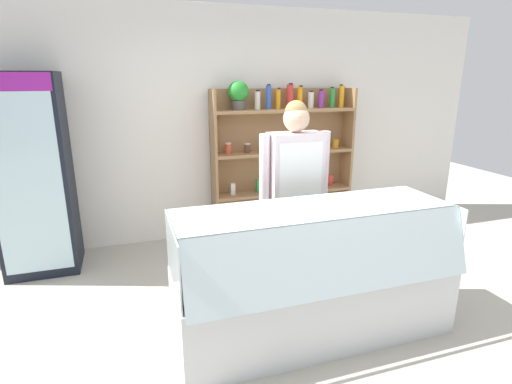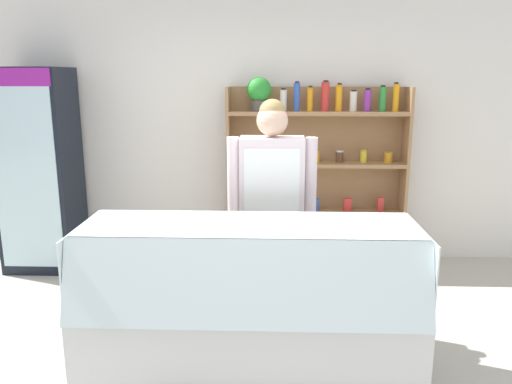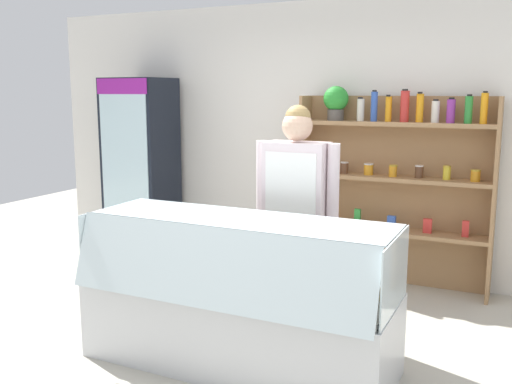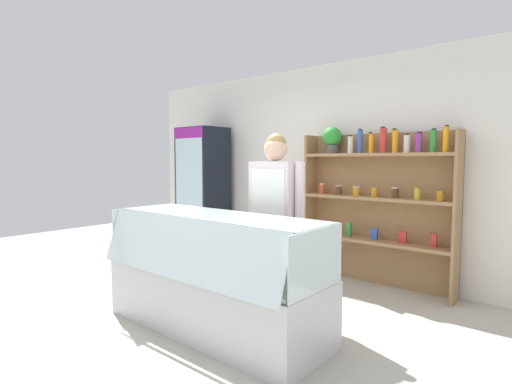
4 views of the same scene
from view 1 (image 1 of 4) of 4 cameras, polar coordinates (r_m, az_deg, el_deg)
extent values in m
plane|color=#B7B2A3|center=(3.33, 6.90, -19.09)|extent=(12.00, 12.00, 0.00)
cube|color=white|center=(4.89, -3.90, 9.46)|extent=(6.80, 0.10, 2.70)
cube|color=black|center=(4.47, -29.21, 2.01)|extent=(0.67, 0.56, 1.97)
cube|color=silver|center=(4.19, -29.88, 1.11)|extent=(0.59, 0.01, 1.77)
cube|color=#8C1E8C|center=(4.09, -31.67, 13.28)|extent=(0.63, 0.01, 0.16)
cylinder|color=#9E6623|center=(4.48, -31.21, -6.69)|extent=(0.07, 0.07, 0.21)
cylinder|color=red|center=(4.46, -29.43, -6.92)|extent=(0.06, 0.06, 0.16)
cylinder|color=silver|center=(4.43, -27.70, -6.59)|extent=(0.07, 0.07, 0.19)
cylinder|color=red|center=(4.40, -25.94, -6.41)|extent=(0.07, 0.07, 0.20)
cylinder|color=#2D8C38|center=(4.33, -31.88, -0.43)|extent=(0.06, 0.06, 0.18)
cylinder|color=silver|center=(4.29, -29.48, -0.36)|extent=(0.06, 0.06, 0.16)
cylinder|color=silver|center=(4.25, -27.06, -0.20)|extent=(0.05, 0.05, 0.15)
cylinder|color=#3356B2|center=(4.20, -31.39, 6.40)|extent=(0.06, 0.06, 0.16)
cylinder|color=orange|center=(4.17, -29.55, 6.66)|extent=(0.05, 0.05, 0.17)
cylinder|color=#3356B2|center=(4.15, -27.70, 7.11)|extent=(0.06, 0.06, 0.20)
cube|color=#9E754C|center=(5.05, 3.39, 4.41)|extent=(1.77, 0.02, 1.78)
cube|color=#9E754C|center=(4.67, -5.98, 3.38)|extent=(0.03, 0.28, 1.78)
cube|color=#9E754C|center=(5.31, 12.75, 4.61)|extent=(0.03, 0.28, 1.78)
cube|color=#9E754C|center=(5.01, 3.90, 0.10)|extent=(1.71, 0.28, 0.04)
cube|color=#9E754C|center=(4.90, 4.01, 5.72)|extent=(1.71, 0.28, 0.04)
cube|color=#9E754C|center=(4.83, 4.13, 11.56)|extent=(1.71, 0.28, 0.04)
cylinder|color=#4C4742|center=(4.64, -2.52, 12.27)|extent=(0.15, 0.15, 0.10)
sphere|color=#278D2D|center=(4.63, -2.54, 14.15)|extent=(0.24, 0.24, 0.24)
cylinder|color=silver|center=(4.73, 0.20, 12.96)|extent=(0.07, 0.07, 0.20)
cylinder|color=black|center=(4.70, 0.29, 14.29)|extent=(0.04, 0.04, 0.02)
cylinder|color=#3356B2|center=(4.75, 1.80, 13.35)|extent=(0.06, 0.06, 0.27)
cylinder|color=black|center=(4.74, 1.84, 15.07)|extent=(0.04, 0.04, 0.02)
cylinder|color=orange|center=(4.82, 3.17, 13.13)|extent=(0.06, 0.06, 0.23)
cylinder|color=black|center=(4.79, 3.32, 14.56)|extent=(0.04, 0.04, 0.02)
cylinder|color=red|center=(4.87, 4.86, 13.42)|extent=(0.08, 0.08, 0.28)
cylinder|color=black|center=(4.84, 5.00, 15.15)|extent=(0.05, 0.05, 0.02)
cylinder|color=orange|center=(4.93, 6.27, 13.27)|extent=(0.06, 0.06, 0.25)
cylinder|color=black|center=(4.90, 6.46, 14.82)|extent=(0.04, 0.04, 0.02)
cylinder|color=silver|center=(4.97, 7.84, 12.88)|extent=(0.07, 0.07, 0.19)
cylinder|color=black|center=(4.96, 7.94, 14.06)|extent=(0.05, 0.05, 0.02)
cylinder|color=purple|center=(5.02, 9.30, 12.93)|extent=(0.07, 0.07, 0.20)
cylinder|color=black|center=(5.02, 9.33, 14.19)|extent=(0.05, 0.05, 0.02)
cylinder|color=#2D8C38|center=(5.08, 10.84, 13.05)|extent=(0.07, 0.07, 0.23)
cylinder|color=black|center=(5.08, 10.84, 14.46)|extent=(0.04, 0.04, 0.02)
cylinder|color=orange|center=(5.13, 12.12, 13.17)|extent=(0.06, 0.06, 0.26)
cylinder|color=black|center=(5.14, 12.11, 14.71)|extent=(0.04, 0.04, 0.02)
cylinder|color=#BF4C2D|center=(4.66, -3.99, 6.15)|extent=(0.08, 0.08, 0.12)
cylinder|color=silver|center=(4.66, -4.03, 6.93)|extent=(0.08, 0.08, 0.01)
cylinder|color=brown|center=(4.73, -1.24, 6.22)|extent=(0.08, 0.08, 0.10)
cylinder|color=silver|center=(4.72, -1.26, 6.89)|extent=(0.08, 0.08, 0.01)
cylinder|color=orange|center=(4.80, 1.41, 6.35)|extent=(0.09, 0.09, 0.10)
cylinder|color=silver|center=(4.79, 1.42, 6.99)|extent=(0.09, 0.09, 0.01)
cylinder|color=orange|center=(4.87, 4.06, 6.44)|extent=(0.07, 0.07, 0.09)
cylinder|color=gold|center=(4.87, 4.00, 7.09)|extent=(0.07, 0.07, 0.01)
cylinder|color=brown|center=(4.98, 6.44, 6.66)|extent=(0.08, 0.08, 0.10)
cylinder|color=silver|center=(4.96, 6.49, 7.30)|extent=(0.08, 0.08, 0.01)
cylinder|color=yellow|center=(5.09, 8.86, 6.82)|extent=(0.07, 0.07, 0.11)
cylinder|color=gold|center=(5.07, 8.97, 7.50)|extent=(0.07, 0.07, 0.01)
cylinder|color=orange|center=(5.19, 11.30, 6.77)|extent=(0.08, 0.08, 0.09)
cylinder|color=gold|center=(5.18, 11.35, 7.33)|extent=(0.08, 0.08, 0.01)
cube|color=silver|center=(4.79, -3.34, 0.43)|extent=(0.06, 0.04, 0.14)
cube|color=#2D8C38|center=(4.87, 0.37, 0.90)|extent=(0.06, 0.04, 0.16)
cube|color=#3356B2|center=(4.99, 3.92, 1.00)|extent=(0.08, 0.05, 0.13)
cube|color=red|center=(5.12, 7.31, 1.31)|extent=(0.08, 0.04, 0.13)
cube|color=red|center=(5.26, 10.53, 1.66)|extent=(0.06, 0.04, 0.14)
cube|color=silver|center=(3.19, 8.07, -14.96)|extent=(2.08, 0.73, 0.55)
cube|color=white|center=(3.05, 8.29, -10.21)|extent=(2.02, 0.67, 0.03)
cube|color=silver|center=(2.69, 11.75, -9.30)|extent=(2.04, 0.16, 0.47)
cube|color=silver|center=(2.93, 8.19, -2.24)|extent=(2.04, 0.57, 0.01)
cube|color=silver|center=(2.70, -11.78, -9.24)|extent=(0.01, 0.69, 0.45)
cube|color=silver|center=(3.53, 23.62, -4.14)|extent=(0.01, 0.69, 0.45)
cube|color=tan|center=(2.87, -8.33, -11.11)|extent=(0.16, 0.12, 0.05)
cube|color=white|center=(2.68, -7.47, -13.20)|extent=(0.05, 0.03, 0.02)
cube|color=tan|center=(2.91, -3.51, -10.55)|extent=(0.16, 0.13, 0.05)
cube|color=white|center=(2.72, -2.30, -12.51)|extent=(0.05, 0.03, 0.02)
cube|color=tan|center=(2.97, 1.12, -9.85)|extent=(0.16, 0.14, 0.05)
cube|color=white|center=(2.79, 2.63, -11.75)|extent=(0.05, 0.03, 0.02)
cube|color=beige|center=(3.06, 5.50, -9.25)|extent=(0.16, 0.12, 0.05)
cube|color=white|center=(2.88, 7.27, -10.96)|extent=(0.05, 0.03, 0.02)
cube|color=beige|center=(3.15, 9.63, -8.46)|extent=(0.16, 0.13, 0.06)
cube|color=white|center=(2.98, 11.59, -10.16)|extent=(0.05, 0.03, 0.02)
cube|color=tan|center=(3.27, 13.46, -7.79)|extent=(0.16, 0.13, 0.06)
cube|color=white|center=(3.10, 15.57, -9.36)|extent=(0.05, 0.03, 0.02)
cube|color=beige|center=(3.40, 17.00, -7.28)|extent=(0.17, 0.13, 0.04)
cube|color=white|center=(3.24, 19.23, -8.59)|extent=(0.05, 0.03, 0.02)
cube|color=tan|center=(3.54, 20.28, -6.55)|extent=(0.16, 0.12, 0.05)
cube|color=white|center=(3.39, 22.56, -7.85)|extent=(0.05, 0.03, 0.02)
cylinder|color=tan|center=(2.68, -7.64, -12.36)|extent=(0.16, 0.12, 0.12)
cylinder|color=#A35B4C|center=(2.71, -2.99, -11.51)|extent=(0.16, 0.16, 0.14)
cylinder|color=#A35B4C|center=(2.77, 1.47, -10.87)|extent=(0.19, 0.15, 0.14)
cylinder|color=white|center=(3.19, 17.56, -7.21)|extent=(0.07, 0.07, 0.22)
cylinder|color=white|center=(3.24, 19.00, -7.02)|extent=(0.07, 0.07, 0.21)
cylinder|color=#4C4233|center=(3.71, 3.80, -8.02)|extent=(0.13, 0.13, 0.80)
cylinder|color=#4C4233|center=(3.79, 6.70, -7.58)|extent=(0.13, 0.13, 0.80)
cube|color=silver|center=(3.52, 5.57, 3.12)|extent=(0.47, 0.24, 0.66)
cube|color=white|center=(3.50, 6.23, -2.94)|extent=(0.39, 0.01, 1.23)
cylinder|color=silver|center=(3.41, 1.22, 3.34)|extent=(0.09, 0.09, 0.59)
cylinder|color=silver|center=(3.63, 9.68, 3.91)|extent=(0.09, 0.09, 0.59)
sphere|color=#D8AD8E|center=(3.45, 5.77, 10.40)|extent=(0.23, 0.23, 0.23)
sphere|color=#997A47|center=(3.45, 5.73, 11.34)|extent=(0.19, 0.19, 0.19)
camera|label=2|loc=(1.47, 88.86, -0.90)|focal=35.00mm
camera|label=3|loc=(3.02, 86.16, -0.70)|focal=40.00mm
camera|label=4|loc=(3.74, 69.44, -1.20)|focal=28.00mm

